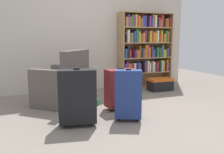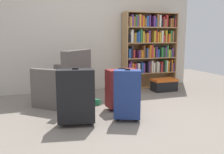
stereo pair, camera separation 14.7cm
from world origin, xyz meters
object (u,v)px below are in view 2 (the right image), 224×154
(mug, at_px, (98,102))
(suitcase_dark_red, at_px, (122,88))
(storage_box, at_px, (164,84))
(bookshelf, at_px, (149,47))
(armchair, at_px, (65,86))
(suitcase_navy_blue, at_px, (127,94))
(suitcase_black, at_px, (76,96))

(mug, distance_m, suitcase_dark_red, 0.53)
(storage_box, bearing_deg, bookshelf, 104.79)
(storage_box, relative_size, suitcase_dark_red, 0.78)
(armchair, relative_size, suitcase_navy_blue, 1.41)
(suitcase_navy_blue, bearing_deg, bookshelf, 55.20)
(mug, distance_m, suitcase_black, 1.00)
(storage_box, relative_size, suitcase_black, 0.68)
(suitcase_dark_red, bearing_deg, storage_box, 34.74)
(storage_box, xyz_separation_m, suitcase_navy_blue, (-1.42, -1.42, 0.23))
(bookshelf, bearing_deg, suitcase_dark_red, -131.06)
(storage_box, bearing_deg, suitcase_dark_red, -145.26)
(storage_box, bearing_deg, suitcase_navy_blue, -135.02)
(suitcase_navy_blue, height_order, suitcase_black, suitcase_black)
(armchair, relative_size, suitcase_dark_red, 1.54)
(bookshelf, xyz_separation_m, storage_box, (0.12, -0.45, -0.75))
(suitcase_black, bearing_deg, suitcase_navy_blue, -5.05)
(mug, height_order, suitcase_navy_blue, suitcase_navy_blue)
(bookshelf, distance_m, suitcase_navy_blue, 2.34)
(bookshelf, xyz_separation_m, suitcase_navy_blue, (-1.30, -1.87, -0.52))
(armchair, xyz_separation_m, suitcase_black, (0.00, -1.00, 0.06))
(bookshelf, height_order, suitcase_navy_blue, bookshelf)
(mug, height_order, storage_box, storage_box)
(storage_box, distance_m, suitcase_dark_red, 1.59)
(armchair, distance_m, storage_box, 2.12)
(mug, height_order, suitcase_dark_red, suitcase_dark_red)
(suitcase_black, relative_size, suitcase_dark_red, 1.14)
(suitcase_dark_red, bearing_deg, mug, 130.38)
(suitcase_black, bearing_deg, storage_box, 33.14)
(suitcase_black, bearing_deg, suitcase_dark_red, 30.35)
(armchair, distance_m, suitcase_navy_blue, 1.25)
(suitcase_navy_blue, distance_m, suitcase_black, 0.67)
(bookshelf, relative_size, suitcase_navy_blue, 2.31)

